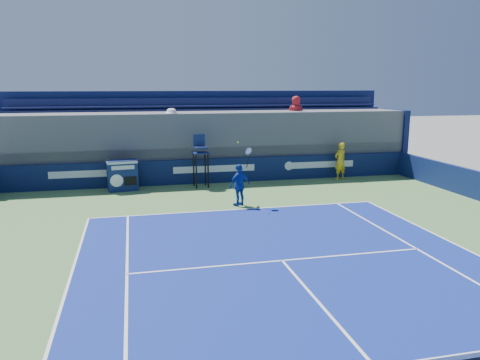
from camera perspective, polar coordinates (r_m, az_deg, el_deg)
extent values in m
imported|color=gold|center=(24.15, 12.11, 2.29)|extent=(0.79, 0.64, 1.88)
cube|color=white|center=(17.98, -0.28, -3.61)|extent=(10.97, 0.07, 0.00)
cube|color=white|center=(12.95, 5.17, -9.75)|extent=(8.23, 0.07, 0.00)
cube|color=#0B1741|center=(22.85, -3.17, 1.12)|extent=(20.40, 0.20, 1.20)
cube|color=white|center=(22.51, -18.35, 0.70)|extent=(3.20, 0.01, 0.32)
cube|color=white|center=(22.73, -3.12, 1.37)|extent=(4.00, 0.01, 0.32)
cube|color=white|center=(24.27, 9.78, 1.86)|extent=(3.60, 0.01, 0.32)
cylinder|color=white|center=(23.66, 5.98, 1.73)|extent=(0.44, 0.01, 0.44)
cube|color=#101F52|center=(21.77, -14.14, 0.54)|extent=(1.39, 0.88, 1.40)
cube|color=silver|center=(21.67, -14.22, 2.17)|extent=(1.41, 0.90, 0.10)
cylinder|color=white|center=(21.42, -14.80, -0.08)|extent=(0.56, 0.10, 0.56)
cube|color=black|center=(21.50, -13.20, -0.10)|extent=(0.55, 0.10, 0.40)
cube|color=silver|center=(21.35, -14.07, 1.47)|extent=(0.99, 0.15, 0.18)
cylinder|color=black|center=(21.57, -5.35, 1.01)|extent=(0.08, 0.08, 1.60)
cylinder|color=black|center=(21.69, -3.90, 1.09)|extent=(0.08, 0.08, 1.60)
cylinder|color=black|center=(22.10, -5.66, 1.26)|extent=(0.08, 0.08, 1.60)
cylinder|color=black|center=(22.23, -4.25, 1.34)|extent=(0.08, 0.08, 1.60)
cube|color=#101A51|center=(21.76, -4.83, 3.32)|extent=(0.76, 0.76, 0.06)
cube|color=#151D4F|center=(21.63, -4.78, 3.94)|extent=(0.59, 0.49, 0.08)
cube|color=#14224D|center=(21.94, -5.01, 4.84)|extent=(0.55, 0.11, 0.60)
imported|color=#12359A|center=(18.38, -0.06, -0.62)|extent=(1.05, 0.82, 1.67)
cylinder|color=black|center=(18.39, 0.92, 2.09)|extent=(0.09, 0.15, 0.39)
torus|color=#BABABE|center=(18.26, 1.06, 3.54)|extent=(0.32, 0.22, 0.29)
cylinder|color=white|center=(18.26, 1.06, 3.54)|extent=(0.26, 0.17, 0.24)
sphere|color=#C7D12E|center=(17.94, -0.26, 4.59)|extent=(0.07, 0.07, 0.07)
cube|color=#4C4C51|center=(24.54, -3.96, 4.40)|extent=(20.40, 3.60, 3.38)
cube|color=#4C4C51|center=(23.25, -3.42, 3.48)|extent=(20.40, 0.90, 0.55)
cube|color=#121945|center=(23.09, -3.40, 4.61)|extent=(20.00, 0.45, 0.08)
cube|color=#121945|center=(23.31, -3.51, 5.17)|extent=(20.00, 0.06, 0.45)
cube|color=#4C4C51|center=(24.06, -3.80, 5.06)|extent=(20.40, 0.90, 0.55)
cube|color=#121945|center=(23.91, -3.78, 6.17)|extent=(20.00, 0.45, 0.08)
cube|color=#121945|center=(24.14, -3.88, 6.69)|extent=(20.00, 0.06, 0.45)
cube|color=#4C4C51|center=(24.89, -4.15, 6.54)|extent=(20.40, 0.90, 0.55)
cube|color=#121945|center=(24.76, -4.13, 7.62)|extent=(20.00, 0.45, 0.08)
cube|color=#121945|center=(24.99, -4.23, 8.11)|extent=(20.00, 0.06, 0.45)
cube|color=#4C4C51|center=(25.74, -4.49, 7.93)|extent=(20.40, 0.90, 0.55)
cube|color=#121945|center=(25.61, -4.47, 8.98)|extent=(20.00, 0.45, 0.08)
cube|color=#121945|center=(25.85, -4.56, 9.44)|extent=(20.00, 0.06, 0.45)
cube|color=#0C1647|center=(26.40, -4.65, 6.00)|extent=(20.80, 0.30, 4.40)
cube|color=#0C1647|center=(28.08, 17.46, 4.81)|extent=(0.30, 3.90, 3.40)
imported|color=silver|center=(22.82, -8.30, 6.32)|extent=(1.29, 0.87, 1.85)
imported|color=teal|center=(23.49, 1.43, 6.32)|extent=(1.01, 0.54, 1.65)
imported|color=#AE1820|center=(25.07, 6.82, 8.06)|extent=(0.94, 0.65, 1.84)
imported|color=black|center=(25.44, 13.69, 6.31)|extent=(0.58, 0.38, 1.57)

